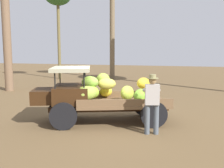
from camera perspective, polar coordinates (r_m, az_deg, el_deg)
ground_plane at (r=9.17m, az=-2.25°, el=-7.93°), size 60.00×60.00×0.00m
truck at (r=8.80m, az=-3.37°, el=-2.44°), size 4.66×2.92×1.86m
farmer at (r=7.63m, az=8.68°, el=-3.51°), size 0.53×0.49×1.75m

